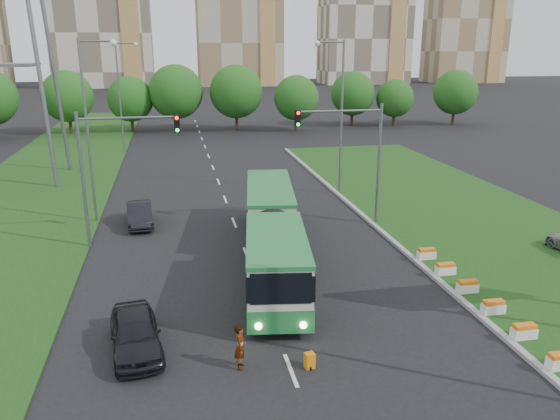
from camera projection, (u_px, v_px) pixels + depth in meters
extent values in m
plane|color=black|center=(325.00, 294.00, 26.35)|extent=(360.00, 360.00, 0.00)
cube|color=#184714|center=(480.00, 225.00, 36.28)|extent=(14.00, 60.00, 0.15)
cube|color=#9A9A9A|center=(382.00, 232.00, 34.98)|extent=(0.30, 60.00, 0.18)
cube|color=#184714|center=(41.00, 186.00, 46.45)|extent=(12.00, 110.00, 0.10)
cylinder|color=slate|center=(379.00, 165.00, 35.80)|extent=(0.20, 0.20, 8.00)
cylinder|color=slate|center=(340.00, 111.00, 34.25)|extent=(5.50, 0.14, 0.14)
cube|color=black|center=(298.00, 118.00, 33.84)|extent=(0.32, 0.32, 1.00)
cylinder|color=slate|center=(83.00, 182.00, 31.41)|extent=(0.20, 0.20, 8.00)
cylinder|color=slate|center=(127.00, 118.00, 30.89)|extent=(5.50, 0.14, 0.14)
cube|color=black|center=(177.00, 124.00, 31.52)|extent=(0.32, 0.32, 1.00)
cube|color=beige|center=(365.00, 7.00, 170.80)|extent=(27.00, 15.00, 47.00)
cube|color=#B8AF94|center=(466.00, 19.00, 178.37)|extent=(24.00, 14.00, 40.00)
cube|color=beige|center=(290.00, 265.00, 25.03)|extent=(2.64, 7.29, 2.85)
cube|color=beige|center=(258.00, 208.00, 33.81)|extent=(2.64, 8.88, 2.85)
cylinder|color=black|center=(273.00, 236.00, 29.06)|extent=(2.64, 1.32, 2.64)
cube|color=#217638|center=(290.00, 284.00, 25.30)|extent=(2.73, 7.34, 1.00)
cube|color=#217638|center=(258.00, 223.00, 34.09)|extent=(2.73, 8.93, 1.00)
cube|color=black|center=(290.00, 256.00, 24.89)|extent=(2.73, 7.34, 1.11)
cube|color=black|center=(258.00, 201.00, 33.68)|extent=(2.73, 8.93, 1.11)
imported|color=black|center=(135.00, 333.00, 21.24)|extent=(2.43, 4.80, 1.57)
imported|color=black|center=(139.00, 214.00, 36.39)|extent=(1.98, 4.68, 1.50)
imported|color=gray|center=(240.00, 347.00, 20.08)|extent=(0.56, 0.72, 1.76)
cube|color=orange|center=(310.00, 361.00, 20.23)|extent=(0.35, 0.30, 0.60)
cylinder|color=black|center=(311.00, 368.00, 20.16)|extent=(0.04, 0.14, 0.14)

